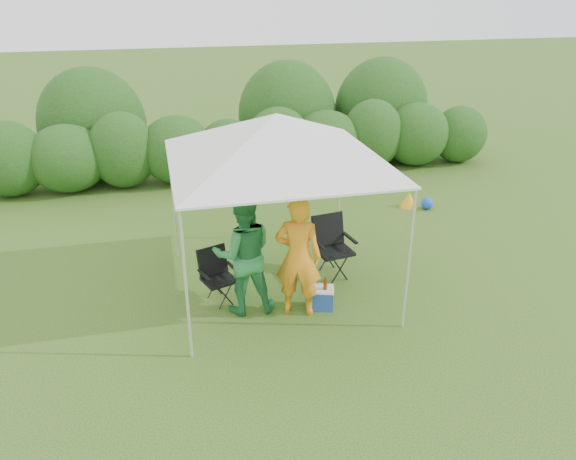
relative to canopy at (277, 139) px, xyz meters
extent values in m
plane|color=#426720|center=(0.00, -0.50, -2.46)|extent=(70.00, 70.00, 0.00)
ellipsoid|color=#26531A|center=(-4.95, 5.50, -1.60)|extent=(1.65, 1.40, 1.73)
cylinder|color=#382616|center=(-4.95, 5.50, -2.31)|extent=(0.12, 0.12, 0.30)
ellipsoid|color=#26531A|center=(-3.71, 5.50, -1.67)|extent=(1.80, 1.53, 1.57)
cylinder|color=#382616|center=(-3.71, 5.50, -2.31)|extent=(0.12, 0.12, 0.30)
ellipsoid|color=#26531A|center=(-2.47, 5.50, -1.56)|extent=(1.58, 1.34, 1.80)
cylinder|color=#382616|center=(-2.47, 5.50, -2.31)|extent=(0.12, 0.12, 0.30)
ellipsoid|color=#26531A|center=(-1.24, 5.50, -1.64)|extent=(1.72, 1.47, 1.65)
cylinder|color=#382616|center=(-1.24, 5.50, -2.31)|extent=(0.12, 0.12, 0.30)
ellipsoid|color=#26531A|center=(0.00, 5.50, -1.71)|extent=(1.50, 1.28, 1.50)
cylinder|color=#382616|center=(0.00, 5.50, -2.31)|extent=(0.12, 0.12, 0.30)
ellipsoid|color=#26531A|center=(1.24, 5.50, -1.60)|extent=(1.65, 1.40, 1.73)
cylinder|color=#382616|center=(1.24, 5.50, -2.31)|extent=(0.12, 0.12, 0.30)
ellipsoid|color=#26531A|center=(2.47, 5.50, -1.67)|extent=(1.80, 1.53, 1.57)
cylinder|color=#382616|center=(2.47, 5.50, -2.31)|extent=(0.12, 0.12, 0.30)
ellipsoid|color=#26531A|center=(3.71, 5.50, -1.56)|extent=(1.57, 1.34, 1.80)
cylinder|color=#382616|center=(3.71, 5.50, -2.31)|extent=(0.12, 0.12, 0.30)
ellipsoid|color=#26531A|center=(4.95, 5.50, -1.64)|extent=(1.72, 1.47, 1.65)
cylinder|color=#382616|center=(4.95, 5.50, -2.31)|extent=(0.12, 0.12, 0.30)
ellipsoid|color=#26531A|center=(6.19, 5.50, -1.71)|extent=(1.50, 1.28, 1.50)
cylinder|color=#382616|center=(6.19, 5.50, -2.31)|extent=(0.12, 0.12, 0.30)
cylinder|color=silver|center=(-1.50, -1.50, -1.41)|extent=(0.04, 0.04, 2.10)
cylinder|color=silver|center=(1.50, -1.50, -1.41)|extent=(0.04, 0.04, 2.10)
cylinder|color=silver|center=(-1.50, 1.50, -1.41)|extent=(0.04, 0.04, 2.10)
cylinder|color=silver|center=(1.50, 1.50, -1.41)|extent=(0.04, 0.04, 2.10)
cube|color=white|center=(0.00, 0.00, -0.35)|extent=(3.10, 3.10, 0.03)
pyramid|color=white|center=(0.00, 0.00, 0.02)|extent=(3.10, 3.10, 0.70)
cube|color=black|center=(1.00, 0.19, -2.01)|extent=(0.63, 0.60, 0.05)
cube|color=black|center=(0.96, 0.42, -1.72)|extent=(0.57, 0.24, 0.53)
cube|color=black|center=(0.71, 0.15, -1.82)|extent=(0.13, 0.47, 0.03)
cube|color=black|center=(1.28, 0.24, -1.82)|extent=(0.13, 0.47, 0.03)
cylinder|color=black|center=(0.80, -0.08, -2.24)|extent=(0.03, 0.03, 0.45)
cylinder|color=black|center=(1.27, 0.00, -2.24)|extent=(0.03, 0.03, 0.45)
cylinder|color=black|center=(0.73, 0.39, -2.24)|extent=(0.03, 0.03, 0.45)
cylinder|color=black|center=(1.19, 0.46, -2.24)|extent=(0.03, 0.03, 0.45)
cube|color=black|center=(-0.96, -0.20, -2.09)|extent=(0.58, 0.56, 0.04)
cube|color=black|center=(-1.02, -0.01, -1.84)|extent=(0.48, 0.27, 0.44)
cube|color=black|center=(-1.19, -0.28, -1.93)|extent=(0.17, 0.38, 0.03)
cube|color=black|center=(-0.73, -0.12, -1.93)|extent=(0.17, 0.38, 0.03)
cylinder|color=black|center=(-1.08, -0.45, -2.28)|extent=(0.02, 0.02, 0.37)
cylinder|color=black|center=(-0.71, -0.32, -2.28)|extent=(0.02, 0.02, 0.37)
cylinder|color=black|center=(-1.21, -0.08, -2.28)|extent=(0.02, 0.02, 0.37)
cylinder|color=black|center=(-0.84, 0.05, -2.28)|extent=(0.02, 0.02, 0.37)
imported|color=orange|center=(0.13, -0.77, -1.54)|extent=(0.78, 0.65, 1.84)
imported|color=#2A8142|center=(-0.62, -0.51, -1.53)|extent=(0.93, 0.74, 1.86)
cube|color=#214998|center=(0.49, -0.74, -2.31)|extent=(0.44, 0.37, 0.31)
cube|color=silver|center=(0.49, -0.74, -2.14)|extent=(0.47, 0.39, 0.03)
cylinder|color=#592D0C|center=(0.55, -0.78, -2.02)|extent=(0.06, 0.06, 0.22)
cone|color=#F1AA19|center=(3.53, 2.75, -2.30)|extent=(0.39, 0.39, 0.33)
sphere|color=blue|center=(3.86, 2.53, -2.33)|extent=(0.26, 0.26, 0.26)
camera|label=1|loc=(-1.68, -7.70, 2.13)|focal=35.00mm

